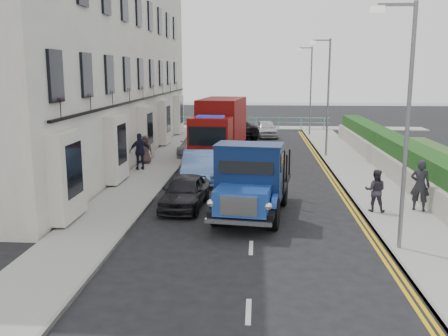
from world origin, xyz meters
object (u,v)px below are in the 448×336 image
at_px(lamp_mid, 326,91).
at_px(pedestrian_east_near, 420,185).
at_px(parked_car_front, 185,192).
at_px(lamp_near, 404,114).
at_px(red_lorry, 220,127).
at_px(lamp_far, 309,86).
at_px(bedford_lorry, 250,186).

height_order(lamp_mid, pedestrian_east_near, lamp_mid).
relative_size(lamp_mid, parked_car_front, 1.90).
xyz_separation_m(lamp_near, lamp_mid, (0.00, 16.00, 0.00)).
distance_m(lamp_near, red_lorry, 16.83).
height_order(red_lorry, parked_car_front, red_lorry).
bearing_deg(parked_car_front, lamp_far, 76.91).
xyz_separation_m(bedford_lorry, pedestrian_east_near, (6.20, 1.20, -0.17)).
distance_m(lamp_far, pedestrian_east_near, 22.21).
xyz_separation_m(lamp_far, red_lorry, (-6.28, -10.53, -2.12)).
bearing_deg(lamp_far, pedestrian_east_near, -84.99).
height_order(lamp_near, pedestrian_east_near, lamp_near).
height_order(bedford_lorry, red_lorry, red_lorry).
bearing_deg(bedford_lorry, pedestrian_east_near, 19.07).
bearing_deg(lamp_far, lamp_near, -90.00).
relative_size(lamp_far, parked_car_front, 1.90).
distance_m(lamp_far, parked_car_front, 23.01).
height_order(parked_car_front, pedestrian_east_near, pedestrian_east_near).
height_order(lamp_mid, lamp_far, same).
bearing_deg(lamp_mid, pedestrian_east_near, -80.84).
relative_size(bedford_lorry, parked_car_front, 1.60).
bearing_deg(red_lorry, parked_car_front, -86.07).
distance_m(red_lorry, pedestrian_east_near, 14.06).
relative_size(lamp_near, parked_car_front, 1.90).
bearing_deg(bedford_lorry, lamp_far, 87.63).
bearing_deg(lamp_near, lamp_far, 90.00).
xyz_separation_m(lamp_near, bedford_lorry, (-4.27, 2.87, -2.76)).
distance_m(lamp_near, parked_car_front, 8.69).
bearing_deg(parked_car_front, bedford_lorry, -25.05).
bearing_deg(lamp_far, red_lorry, -120.80).
bearing_deg(lamp_near, lamp_mid, 90.00).
xyz_separation_m(parked_car_front, pedestrian_east_near, (8.70, -0.20, 0.43)).
distance_m(bedford_lorry, parked_car_front, 2.93).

